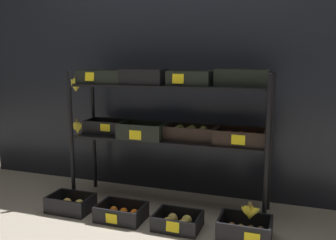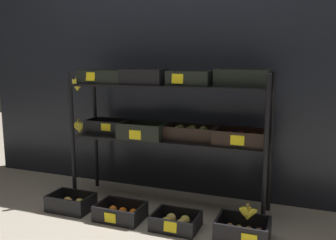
{
  "view_description": "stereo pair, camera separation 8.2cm",
  "coord_description": "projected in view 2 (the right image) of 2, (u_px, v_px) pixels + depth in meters",
  "views": [
    {
      "loc": [
        0.92,
        -2.62,
        1.15
      ],
      "look_at": [
        0.0,
        0.0,
        0.68
      ],
      "focal_mm": 39.79,
      "sensor_mm": 36.0,
      "label": 1
    },
    {
      "loc": [
        1.0,
        -2.6,
        1.15
      ],
      "look_at": [
        0.0,
        0.0,
        0.68
      ],
      "focal_mm": 39.79,
      "sensor_mm": 36.0,
      "label": 2
    }
  ],
  "objects": [
    {
      "name": "ground_plane",
      "position": [
        168.0,
        204.0,
        2.93
      ],
      "size": [
        10.0,
        10.0,
        0.0
      ],
      "primitive_type": "plane",
      "color": "gray"
    },
    {
      "name": "crate_ground_tangerine",
      "position": [
        120.0,
        213.0,
        2.66
      ],
      "size": [
        0.33,
        0.25,
        0.11
      ],
      "color": "black",
      "rests_on": "ground_plane"
    },
    {
      "name": "storefront_wall",
      "position": [
        184.0,
        62.0,
        3.09
      ],
      "size": [
        3.9,
        0.12,
        2.22
      ],
      "primitive_type": "cube",
      "color": "black",
      "rests_on": "ground_plane"
    },
    {
      "name": "crate_ground_kiwi",
      "position": [
        243.0,
        232.0,
        2.36
      ],
      "size": [
        0.33,
        0.25,
        0.14
      ],
      "color": "black",
      "rests_on": "ground_plane"
    },
    {
      "name": "crate_ground_apple_gold",
      "position": [
        71.0,
        204.0,
        2.83
      ],
      "size": [
        0.33,
        0.23,
        0.12
      ],
      "color": "black",
      "rests_on": "ground_plane"
    },
    {
      "name": "display_rack",
      "position": [
        168.0,
        112.0,
        2.81
      ],
      "size": [
        1.63,
        0.37,
        1.06
      ],
      "color": "black",
      "rests_on": "ground_plane"
    },
    {
      "name": "banana_bunch_loose",
      "position": [
        248.0,
        213.0,
        2.33
      ],
      "size": [
        0.13,
        0.04,
        0.11
      ],
      "color": "brown",
      "rests_on": "crate_ground_kiwi"
    },
    {
      "name": "crate_ground_center_apple_gold",
      "position": [
        176.0,
        222.0,
        2.52
      ],
      "size": [
        0.31,
        0.25,
        0.1
      ],
      "color": "black",
      "rests_on": "ground_plane"
    }
  ]
}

